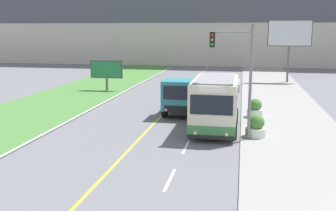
{
  "coord_description": "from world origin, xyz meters",
  "views": [
    {
      "loc": [
        5.47,
        -6.91,
        5.98
      ],
      "look_at": [
        1.1,
        16.09,
        1.4
      ],
      "focal_mm": 42.0,
      "sensor_mm": 36.0,
      "label": 1
    }
  ],
  "objects_px": {
    "dump_truck": "(183,96)",
    "billboard_small": "(106,70)",
    "billboard_large": "(290,36)",
    "planter_round_second": "(255,109)",
    "city_bus": "(215,104)",
    "planter_round_near": "(256,127)",
    "traffic_light_mast": "(239,68)",
    "car_distant": "(230,82)"
  },
  "relations": [
    {
      "from": "dump_truck",
      "to": "planter_round_near",
      "type": "relative_size",
      "value": 5.03
    },
    {
      "from": "city_bus",
      "to": "dump_truck",
      "type": "xyz_separation_m",
      "value": [
        -2.53,
        4.08,
        -0.32
      ]
    },
    {
      "from": "billboard_large",
      "to": "planter_round_second",
      "type": "relative_size",
      "value": 5.51
    },
    {
      "from": "car_distant",
      "to": "billboard_small",
      "type": "bearing_deg",
      "value": -164.81
    },
    {
      "from": "city_bus",
      "to": "car_distant",
      "type": "xyz_separation_m",
      "value": [
        0.37,
        16.69,
        -0.92
      ]
    },
    {
      "from": "car_distant",
      "to": "planter_round_near",
      "type": "height_order",
      "value": "car_distant"
    },
    {
      "from": "dump_truck",
      "to": "billboard_large",
      "type": "relative_size",
      "value": 0.93
    },
    {
      "from": "billboard_small",
      "to": "planter_round_second",
      "type": "bearing_deg",
      "value": -34.58
    },
    {
      "from": "car_distant",
      "to": "planter_round_near",
      "type": "bearing_deg",
      "value": -83.69
    },
    {
      "from": "billboard_large",
      "to": "planter_round_near",
      "type": "height_order",
      "value": "billboard_large"
    },
    {
      "from": "traffic_light_mast",
      "to": "billboard_large",
      "type": "distance_m",
      "value": 25.25
    },
    {
      "from": "billboard_small",
      "to": "planter_round_second",
      "type": "relative_size",
      "value": 2.55
    },
    {
      "from": "planter_round_near",
      "to": "car_distant",
      "type": "bearing_deg",
      "value": 96.31
    },
    {
      "from": "billboard_small",
      "to": "dump_truck",
      "type": "bearing_deg",
      "value": -46.15
    },
    {
      "from": "car_distant",
      "to": "billboard_large",
      "type": "relative_size",
      "value": 0.62
    },
    {
      "from": "car_distant",
      "to": "billboard_large",
      "type": "bearing_deg",
      "value": 44.92
    },
    {
      "from": "billboard_small",
      "to": "planter_round_near",
      "type": "distance_m",
      "value": 20.31
    },
    {
      "from": "dump_truck",
      "to": "billboard_small",
      "type": "xyz_separation_m",
      "value": [
        -9.0,
        9.37,
        0.73
      ]
    },
    {
      "from": "car_distant",
      "to": "billboard_small",
      "type": "xyz_separation_m",
      "value": [
        -11.91,
        -3.23,
        1.32
      ]
    },
    {
      "from": "car_distant",
      "to": "traffic_light_mast",
      "type": "xyz_separation_m",
      "value": [
        0.96,
        -18.56,
        3.25
      ]
    },
    {
      "from": "dump_truck",
      "to": "planter_round_near",
      "type": "xyz_separation_m",
      "value": [
        4.89,
        -5.38,
        -0.64
      ]
    },
    {
      "from": "city_bus",
      "to": "planter_round_second",
      "type": "height_order",
      "value": "city_bus"
    },
    {
      "from": "city_bus",
      "to": "dump_truck",
      "type": "height_order",
      "value": "city_bus"
    },
    {
      "from": "car_distant",
      "to": "planter_round_second",
      "type": "distance_m",
      "value": 13.05
    },
    {
      "from": "car_distant",
      "to": "traffic_light_mast",
      "type": "bearing_deg",
      "value": -87.06
    },
    {
      "from": "dump_truck",
      "to": "billboard_small",
      "type": "height_order",
      "value": "billboard_small"
    },
    {
      "from": "city_bus",
      "to": "planter_round_second",
      "type": "bearing_deg",
      "value": 57.08
    },
    {
      "from": "city_bus",
      "to": "traffic_light_mast",
      "type": "distance_m",
      "value": 3.28
    },
    {
      "from": "car_distant",
      "to": "billboard_small",
      "type": "relative_size",
      "value": 1.34
    },
    {
      "from": "city_bus",
      "to": "billboard_small",
      "type": "xyz_separation_m",
      "value": [
        -11.53,
        13.46,
        0.41
      ]
    },
    {
      "from": "traffic_light_mast",
      "to": "billboard_large",
      "type": "height_order",
      "value": "billboard_large"
    },
    {
      "from": "dump_truck",
      "to": "planter_round_second",
      "type": "height_order",
      "value": "dump_truck"
    },
    {
      "from": "traffic_light_mast",
      "to": "city_bus",
      "type": "bearing_deg",
      "value": 125.26
    },
    {
      "from": "billboard_large",
      "to": "dump_truck",
      "type": "bearing_deg",
      "value": -115.77
    },
    {
      "from": "billboard_small",
      "to": "planter_round_near",
      "type": "height_order",
      "value": "billboard_small"
    },
    {
      "from": "city_bus",
      "to": "billboard_large",
      "type": "bearing_deg",
      "value": 74.07
    },
    {
      "from": "billboard_large",
      "to": "planter_round_near",
      "type": "relative_size",
      "value": 5.39
    },
    {
      "from": "billboard_small",
      "to": "planter_round_near",
      "type": "xyz_separation_m",
      "value": [
        13.9,
        -14.75,
        -1.37
      ]
    },
    {
      "from": "city_bus",
      "to": "planter_round_near",
      "type": "xyz_separation_m",
      "value": [
        2.36,
        -1.3,
        -0.96
      ]
    },
    {
      "from": "traffic_light_mast",
      "to": "car_distant",
      "type": "bearing_deg",
      "value": 92.94
    },
    {
      "from": "billboard_small",
      "to": "billboard_large",
      "type": "bearing_deg",
      "value": 27.4
    },
    {
      "from": "traffic_light_mast",
      "to": "planter_round_near",
      "type": "height_order",
      "value": "traffic_light_mast"
    }
  ]
}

